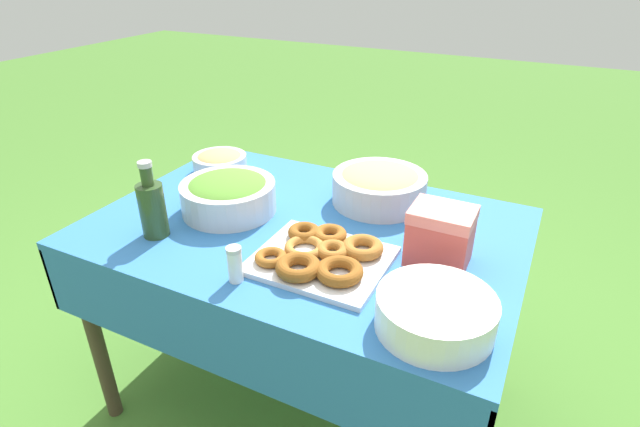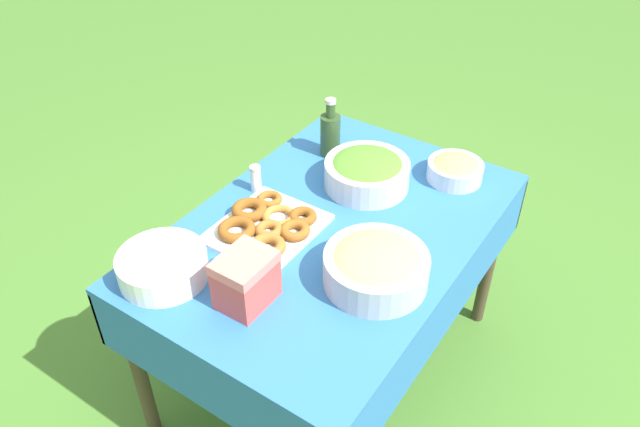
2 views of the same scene
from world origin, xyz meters
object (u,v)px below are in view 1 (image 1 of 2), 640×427
(bread_bowl, at_px, (220,162))
(plate_stack, at_px, (435,313))
(pasta_bowl, at_px, (379,185))
(olive_oil_bottle, at_px, (152,207))
(donut_platter, at_px, (322,256))
(cooler_box, at_px, (440,236))
(salad_bowl, at_px, (228,194))

(bread_bowl, bearing_deg, plate_stack, -27.71)
(pasta_bowl, bearing_deg, plate_stack, -58.06)
(olive_oil_bottle, bearing_deg, plate_stack, -2.53)
(donut_platter, distance_m, plate_stack, 0.37)
(donut_platter, bearing_deg, plate_stack, -19.68)
(pasta_bowl, bearing_deg, cooler_box, -44.51)
(donut_platter, bearing_deg, cooler_box, 27.68)
(plate_stack, height_order, cooler_box, cooler_box)
(donut_platter, height_order, bread_bowl, bread_bowl)
(donut_platter, xyz_separation_m, olive_oil_bottle, (-0.51, -0.09, 0.07))
(pasta_bowl, relative_size, olive_oil_bottle, 1.33)
(donut_platter, distance_m, cooler_box, 0.32)
(pasta_bowl, bearing_deg, donut_platter, -91.27)
(plate_stack, bearing_deg, bread_bowl, 152.29)
(pasta_bowl, xyz_separation_m, olive_oil_bottle, (-0.52, -0.50, 0.03))
(pasta_bowl, bearing_deg, olive_oil_bottle, -136.09)
(donut_platter, relative_size, olive_oil_bottle, 1.51)
(pasta_bowl, distance_m, cooler_box, 0.38)
(pasta_bowl, xyz_separation_m, cooler_box, (0.27, -0.27, 0.02))
(salad_bowl, relative_size, pasta_bowl, 0.98)
(plate_stack, distance_m, olive_oil_bottle, 0.86)
(olive_oil_bottle, relative_size, bread_bowl, 1.17)
(pasta_bowl, height_order, plate_stack, pasta_bowl)
(pasta_bowl, relative_size, cooler_box, 1.90)
(plate_stack, relative_size, olive_oil_bottle, 1.14)
(olive_oil_bottle, xyz_separation_m, cooler_box, (0.79, 0.23, -0.01))
(olive_oil_bottle, bearing_deg, salad_bowl, 64.95)
(pasta_bowl, height_order, olive_oil_bottle, olive_oil_bottle)
(salad_bowl, height_order, cooler_box, cooler_box)
(donut_platter, height_order, olive_oil_bottle, olive_oil_bottle)
(donut_platter, bearing_deg, bread_bowl, 148.28)
(salad_bowl, distance_m, plate_stack, 0.80)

